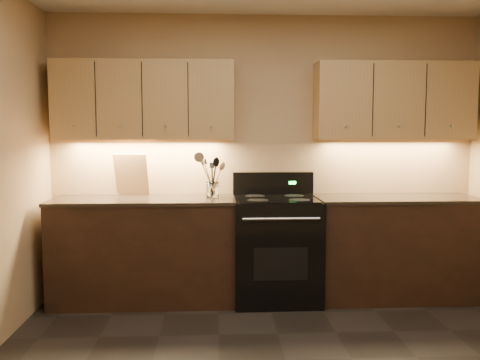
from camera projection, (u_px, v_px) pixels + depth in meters
name	position (u px, v px, depth m)	size (l,w,h in m)	color
wall_back	(264.00, 155.00, 4.81)	(4.00, 0.04, 2.60)	tan
counter_left	(145.00, 250.00, 4.54)	(1.62, 0.62, 0.93)	black
counter_right	(395.00, 247.00, 4.65)	(1.46, 0.62, 0.93)	black
stove	(276.00, 247.00, 4.58)	(0.76, 0.68, 1.14)	black
upper_cab_left	(144.00, 100.00, 4.56)	(1.60, 0.30, 0.70)	tan
upper_cab_right	(394.00, 101.00, 4.67)	(1.44, 0.30, 0.70)	tan
outlet_plate	(126.00, 174.00, 4.76)	(0.09, 0.01, 0.12)	#B2B5BA
utensil_crock	(213.00, 190.00, 4.56)	(0.12, 0.12, 0.14)	white
cutting_board	(132.00, 175.00, 4.71)	(0.32, 0.02, 0.40)	tan
wooden_spoon	(210.00, 178.00, 4.55)	(0.06, 0.06, 0.32)	tan
black_spoon	(211.00, 177.00, 4.58)	(0.06, 0.06, 0.34)	black
black_turner	(212.00, 178.00, 4.54)	(0.08, 0.08, 0.32)	black
steel_spatula	(214.00, 176.00, 4.56)	(0.08, 0.08, 0.36)	silver
steel_skimmer	(216.00, 174.00, 4.53)	(0.09, 0.09, 0.40)	silver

